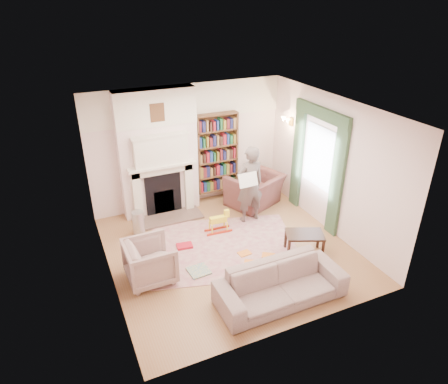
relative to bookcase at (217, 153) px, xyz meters
name	(u,v)px	position (x,y,z in m)	size (l,w,h in m)	color
floor	(229,249)	(-0.65, -2.12, -1.18)	(4.50, 4.50, 0.00)	#97633C
ceiling	(230,109)	(-0.65, -2.12, 1.62)	(4.50, 4.50, 0.00)	white
wall_back	(188,146)	(-0.65, 0.13, 0.22)	(4.50, 4.50, 0.00)	silver
wall_front	(299,252)	(-0.65, -4.37, 0.22)	(4.50, 4.50, 0.00)	silver
wall_left	(102,210)	(-2.90, -2.12, 0.22)	(4.50, 4.50, 0.00)	silver
wall_right	(331,166)	(1.60, -2.12, 0.22)	(4.50, 4.50, 0.00)	silver
fireplace	(158,154)	(-1.40, -0.07, 0.21)	(1.70, 0.58, 2.80)	silver
bookcase	(217,153)	(0.00, 0.00, 0.00)	(1.00, 0.24, 1.85)	brown
window	(319,157)	(1.58, -1.72, 0.27)	(0.02, 0.90, 1.30)	silver
curtain_left	(337,181)	(1.55, -2.42, 0.02)	(0.07, 0.32, 2.40)	#2F492F
curtain_right	(298,157)	(1.55, -1.02, 0.02)	(0.07, 0.32, 2.40)	#2F492F
pelmet	(322,113)	(1.54, -1.72, 1.20)	(0.09, 1.70, 0.24)	#2F492F
wall_sconce	(284,123)	(1.38, -0.62, 0.72)	(0.20, 0.24, 0.24)	gold
rug	(224,247)	(-0.71, -2.02, -1.17)	(2.84, 2.19, 0.01)	#C4B194
armchair_reading	(255,190)	(0.67, -0.66, -0.80)	(1.16, 1.01, 0.75)	#442425
armchair_left	(150,261)	(-2.27, -2.37, -0.80)	(0.80, 0.82, 0.75)	#C0AE9E
sofa	(281,284)	(-0.48, -3.75, -0.87)	(2.12, 0.83, 0.62)	#B1A192
man_reading	(250,185)	(0.22, -1.26, -0.31)	(0.63, 0.41, 1.73)	#564A45
newspaper	(248,180)	(0.07, -1.46, -0.08)	(0.42, 0.02, 0.29)	white
coffee_table	(304,244)	(0.60, -2.82, -0.95)	(0.70, 0.45, 0.45)	black
paraffin_heater	(139,224)	(-2.13, -0.89, -0.90)	(0.24, 0.24, 0.55)	#B4B8BC
rocking_horse	(218,222)	(-0.59, -1.44, -0.93)	(0.56, 0.22, 0.49)	yellow
board_game	(199,271)	(-1.45, -2.54, -1.15)	(0.36, 0.36, 0.03)	#E3C250
game_box_lid	(185,246)	(-1.43, -1.70, -1.14)	(0.31, 0.21, 0.05)	#B51426
comic_annuals	(254,257)	(-0.34, -2.57, -1.16)	(0.75, 0.58, 0.02)	red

